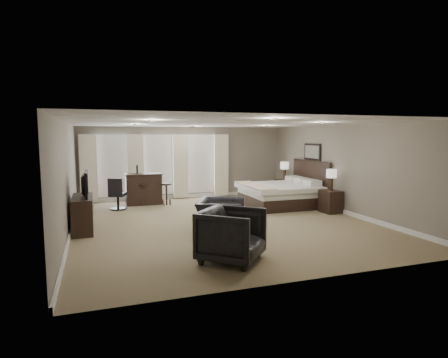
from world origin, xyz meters
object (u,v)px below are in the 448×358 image
object	(u,v)px
bar_stool_right	(167,194)
bar_stool_left	(143,195)
nightstand_near	(331,201)
armchair_near	(221,210)
lamp_near	(331,180)
desk_chair	(118,193)
armchair_far	(232,233)
bar_counter	(144,189)
lamp_far	(285,171)
nightstand_far	(284,189)
dresser	(83,214)
tv	(82,194)
bed	(281,184)

from	to	relation	value
bar_stool_right	bar_stool_left	bearing A→B (deg)	165.37
nightstand_near	bar_stool_left	distance (m)	5.95
nightstand_near	armchair_near	distance (m)	3.96
nightstand_near	lamp_near	bearing A→B (deg)	0.00
bar_stool_right	desk_chair	world-z (taller)	desk_chair
armchair_far	bar_counter	distance (m)	6.38
lamp_far	bar_stool_left	xyz separation A→B (m)	(-5.14, 0.10, -0.64)
armchair_far	nightstand_near	bearing A→B (deg)	-12.09
nightstand_far	lamp_near	distance (m)	2.97
dresser	nightstand_near	bearing A→B (deg)	-0.75
lamp_far	armchair_far	bearing A→B (deg)	-125.47
lamp_far	bar_counter	distance (m)	5.13
tv	armchair_far	xyz separation A→B (m)	(2.62, -3.22, -0.37)
bed	bar_counter	xyz separation A→B (m)	(-4.21, 1.75, -0.21)
lamp_far	armchair_near	size ratio (longest dim) A/B	0.56
bar_counter	desk_chair	distance (m)	1.08
bed	lamp_far	world-z (taller)	bed
bar_stool_right	dresser	bearing A→B (deg)	-132.82
lamp_far	dresser	xyz separation A→B (m)	(-6.92, -2.81, -0.58)
tv	bar_stool_right	world-z (taller)	tv
lamp_far	bar_stool_right	bearing A→B (deg)	-178.80
lamp_near	lamp_far	xyz separation A→B (m)	(0.00, 2.90, 0.01)
nightstand_near	armchair_far	distance (m)	5.32
nightstand_far	desk_chair	world-z (taller)	desk_chair
armchair_far	desk_chair	size ratio (longest dim) A/B	1.06
dresser	armchair_near	distance (m)	3.31
tv	lamp_far	bearing A→B (deg)	-67.90
tv	bar_stool_right	distance (m)	3.74
lamp_near	lamp_far	world-z (taller)	lamp_far
nightstand_near	tv	bearing A→B (deg)	179.25
nightstand_near	armchair_near	xyz separation A→B (m)	(-3.81, -1.06, 0.19)
lamp_near	dresser	xyz separation A→B (m)	(-6.92, 0.09, -0.56)
nightstand_far	bar_stool_left	distance (m)	5.14
nightstand_far	armchair_far	bearing A→B (deg)	-125.47
lamp_near	bar_counter	bearing A→B (deg)	147.94
bed	bar_stool_right	world-z (taller)	bed
armchair_near	bar_counter	world-z (taller)	bar_counter
lamp_far	dresser	bearing A→B (deg)	-157.90
desk_chair	bar_stool_left	bearing A→B (deg)	-128.39
nightstand_far	lamp_near	size ratio (longest dim) A/B	1.05
lamp_far	tv	size ratio (longest dim) A/B	0.63
nightstand_far	lamp_far	distance (m)	0.66
lamp_far	armchair_far	world-z (taller)	lamp_far
dresser	desk_chair	world-z (taller)	desk_chair
armchair_near	desk_chair	xyz separation A→B (m)	(-2.15, 3.62, -0.02)
tv	bar_stool_left	size ratio (longest dim) A/B	1.49
armchair_far	bar_stool_left	bearing A→B (deg)	49.61
lamp_far	armchair_near	world-z (taller)	lamp_far
bar_stool_right	lamp_far	bearing A→B (deg)	1.20
nightstand_far	armchair_far	world-z (taller)	armchair_far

